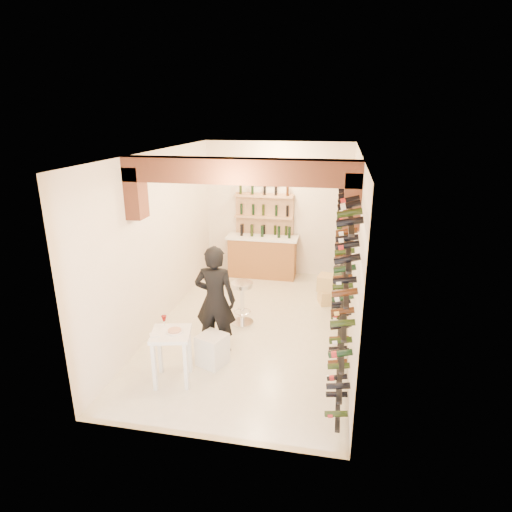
{
  "coord_description": "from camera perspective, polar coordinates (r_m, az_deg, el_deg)",
  "views": [
    {
      "loc": [
        1.44,
        -7.1,
        3.82
      ],
      "look_at": [
        0.0,
        0.3,
        1.3
      ],
      "focal_mm": 30.17,
      "sensor_mm": 36.0,
      "label": 1
    }
  ],
  "objects": [
    {
      "name": "ground",
      "position": [
        8.19,
        -0.41,
        -9.32
      ],
      "size": [
        6.0,
        6.0,
        0.0
      ],
      "primitive_type": "plane",
      "color": "beige",
      "rests_on": "ground"
    },
    {
      "name": "tasting_table",
      "position": [
        6.49,
        -11.17,
        -11.01
      ],
      "size": [
        0.67,
        0.67,
        0.98
      ],
      "rotation": [
        0.0,
        0.0,
        0.23
      ],
      "color": "white",
      "rests_on": "ground"
    },
    {
      "name": "back_counter",
      "position": [
        10.43,
        0.85,
        0.11
      ],
      "size": [
        1.7,
        0.62,
        1.29
      ],
      "color": "#9A602F",
      "rests_on": "ground"
    },
    {
      "name": "white_stool",
      "position": [
        7.0,
        -5.8,
        -12.24
      ],
      "size": [
        0.53,
        0.53,
        0.51
      ],
      "primitive_type": "cube",
      "rotation": [
        0.0,
        0.0,
        -0.38
      ],
      "color": "white",
      "rests_on": "ground"
    },
    {
      "name": "chrome_barstool",
      "position": [
        8.1,
        -1.85,
        -5.85
      ],
      "size": [
        0.43,
        0.43,
        0.83
      ],
      "rotation": [
        0.0,
        0.0,
        -0.19
      ],
      "color": "silver",
      "rests_on": "ground"
    },
    {
      "name": "room_shell",
      "position": [
        7.16,
        -0.86,
        5.83
      ],
      "size": [
        3.52,
        6.02,
        3.21
      ],
      "color": "#F0E2D0",
      "rests_on": "ground"
    },
    {
      "name": "back_shelving",
      "position": [
        10.48,
        1.11,
        3.82
      ],
      "size": [
        1.4,
        0.31,
        2.73
      ],
      "color": "tan",
      "rests_on": "ground"
    },
    {
      "name": "person",
      "position": [
        7.03,
        -5.42,
        -5.88
      ],
      "size": [
        0.68,
        0.45,
        1.85
      ],
      "primitive_type": "imported",
      "rotation": [
        0.0,
        0.0,
        3.15
      ],
      "color": "black",
      "rests_on": "ground"
    },
    {
      "name": "crate_upper",
      "position": [
        9.07,
        10.0,
        -3.57
      ],
      "size": [
        0.61,
        0.47,
        0.32
      ],
      "primitive_type": "cube",
      "rotation": [
        0.0,
        0.0,
        -0.19
      ],
      "color": "tan",
      "rests_on": "crate_lower"
    },
    {
      "name": "crate_lower",
      "position": [
        9.19,
        9.89,
        -5.35
      ],
      "size": [
        0.57,
        0.47,
        0.3
      ],
      "primitive_type": "cube",
      "rotation": [
        0.0,
        0.0,
        0.3
      ],
      "color": "tan",
      "rests_on": "ground"
    },
    {
      "name": "wine_rack",
      "position": [
        7.45,
        11.19,
        0.38
      ],
      "size": [
        0.32,
        5.7,
        2.56
      ],
      "color": "black",
      "rests_on": "ground"
    }
  ]
}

